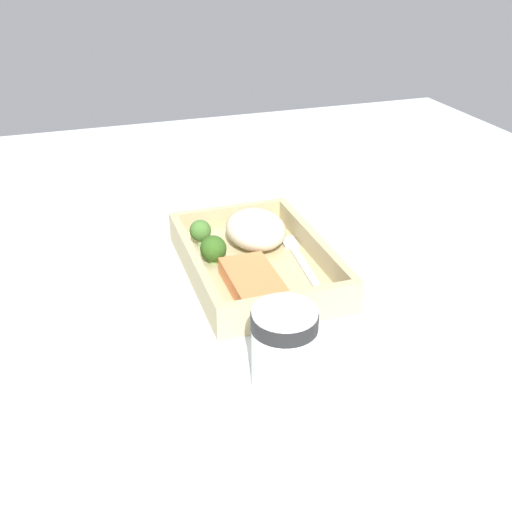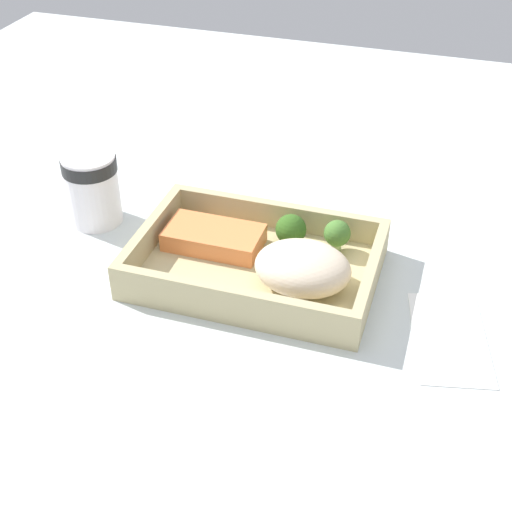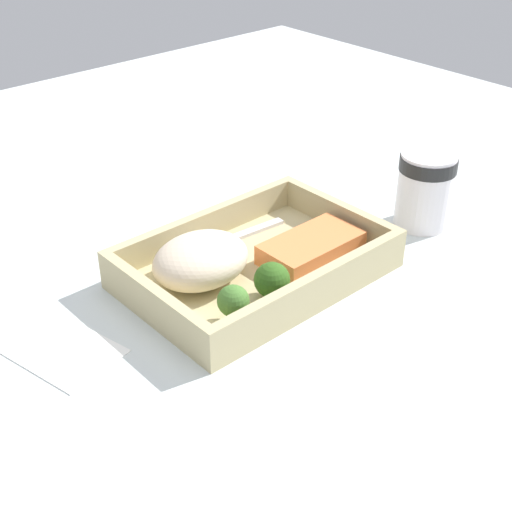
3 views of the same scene
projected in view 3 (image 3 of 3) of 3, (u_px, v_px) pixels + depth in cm
name	position (u px, v px, depth cm)	size (l,w,h in cm)	color
ground_plane	(256.00, 284.00, 81.09)	(160.00, 160.00, 2.00)	silver
takeout_tray	(256.00, 272.00, 80.24)	(28.45, 19.26, 1.20)	tan
tray_rim	(256.00, 254.00, 79.02)	(28.45, 19.26, 3.45)	tan
salmon_fillet	(311.00, 248.00, 81.24)	(11.80, 6.34, 2.39)	#F18447
mashed_potatoes	(201.00, 260.00, 76.35)	(11.06, 8.94, 5.18)	beige
broccoli_floret_1	(272.00, 281.00, 73.73)	(3.81, 3.81, 4.17)	#7AA053
broccoli_floret_2	(233.00, 302.00, 70.09)	(3.26, 3.26, 4.18)	#87A467
fork	(221.00, 242.00, 84.14)	(15.88, 3.05, 0.44)	silver
paper_cup	(425.00, 186.00, 88.08)	(7.05, 7.05, 9.64)	white
receipt_slip	(50.00, 343.00, 70.17)	(7.73, 14.49, 0.24)	white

